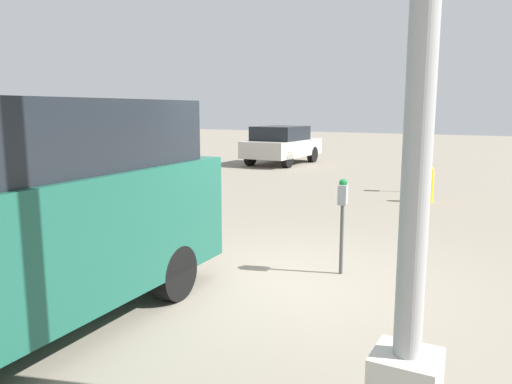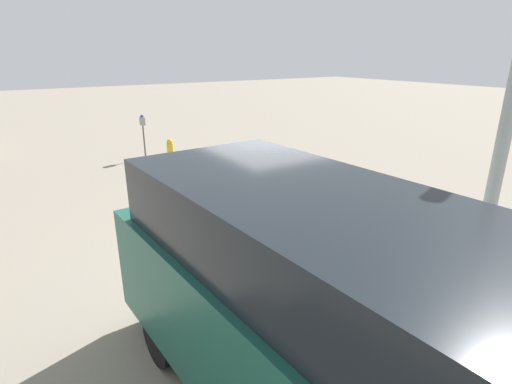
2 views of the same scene
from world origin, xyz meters
name	(u,v)px [view 1 (image 1 of 2)]	position (x,y,z in m)	size (l,w,h in m)	color
ground_plane	(279,280)	(0.00, 0.00, 0.00)	(80.00, 80.00, 0.00)	gray
parking_meter_near	(343,204)	(-0.64, 0.61, 0.95)	(0.22, 0.14, 1.29)	#4C4C4C
parking_meter_far	(427,152)	(-8.05, 0.37, 1.07)	(0.22, 0.14, 1.45)	#4C4C4C
lamp_post	(417,165)	(2.31, 2.08, 1.83)	(0.44, 0.44, 5.16)	beige
parked_van	(2,214)	(2.69, -1.57, 1.22)	(5.00, 2.21, 2.28)	#195142
car_distant	(282,144)	(-12.50, -5.97, 0.80)	(3.85, 1.91, 1.51)	#B7B2A8
fire_hydrant	(429,184)	(-6.62, 0.72, 0.43)	(0.20, 0.20, 0.86)	gold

